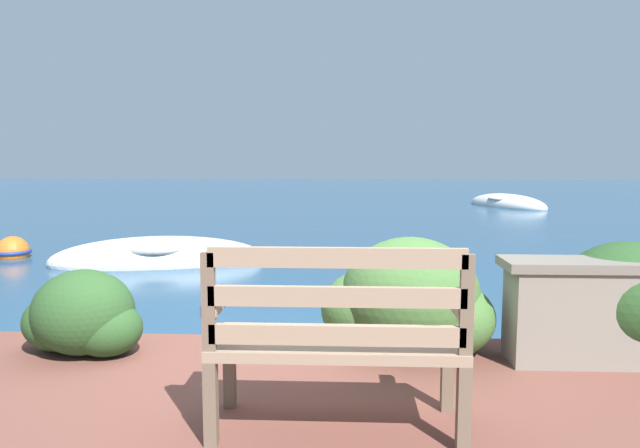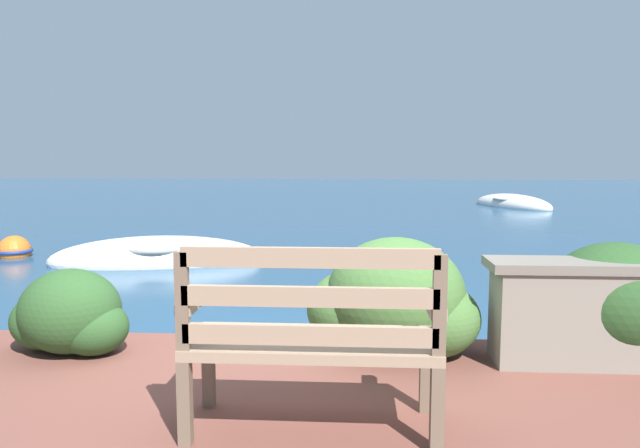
# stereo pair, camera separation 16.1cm
# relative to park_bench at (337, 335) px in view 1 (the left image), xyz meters

# --- Properties ---
(ground_plane) EXTENTS (80.00, 80.00, 0.00)m
(ground_plane) POSITION_rel_park_bench_xyz_m (-0.59, 1.49, -0.70)
(ground_plane) COLOR navy
(park_bench) EXTENTS (1.22, 0.48, 0.93)m
(park_bench) POSITION_rel_park_bench_xyz_m (0.00, 0.00, 0.00)
(park_bench) COLOR brown
(park_bench) RESTS_ON patio_terrace
(hedge_clump_left) EXTENTS (0.84, 0.61, 0.57)m
(hedge_clump_left) POSITION_rel_park_bench_xyz_m (-1.73, 1.04, -0.23)
(hedge_clump_left) COLOR #284C23
(hedge_clump_left) RESTS_ON patio_terrace
(hedge_clump_centre) EXTENTS (1.16, 0.84, 0.79)m
(hedge_clump_centre) POSITION_rel_park_bench_xyz_m (0.46, 1.17, -0.14)
(hedge_clump_centre) COLOR #426B33
(hedge_clump_centre) RESTS_ON patio_terrace
(hedge_clump_right) EXTENTS (1.13, 0.81, 0.77)m
(hedge_clump_right) POSITION_rel_park_bench_xyz_m (1.91, 1.21, -0.15)
(hedge_clump_right) COLOR #284C23
(hedge_clump_right) RESTS_ON patio_terrace
(rowboat_nearest) EXTENTS (3.26, 1.76, 0.70)m
(rowboat_nearest) POSITION_rel_park_bench_xyz_m (-2.72, 5.54, -0.64)
(rowboat_nearest) COLOR silver
(rowboat_nearest) RESTS_ON ground_plane
(rowboat_mid) EXTENTS (2.46, 3.58, 0.73)m
(rowboat_mid) POSITION_rel_park_bench_xyz_m (5.25, 16.08, -0.64)
(rowboat_mid) COLOR silver
(rowboat_mid) RESTS_ON ground_plane
(mooring_buoy) EXTENTS (0.54, 0.54, 0.49)m
(mooring_buoy) POSITION_rel_park_bench_xyz_m (-5.18, 5.96, -0.61)
(mooring_buoy) COLOR orange
(mooring_buoy) RESTS_ON ground_plane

